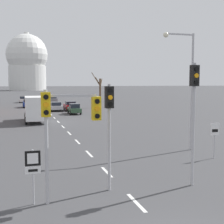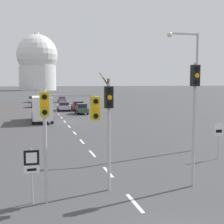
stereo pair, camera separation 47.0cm
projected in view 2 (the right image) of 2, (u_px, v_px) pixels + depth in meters
name	position (u px, v px, depth m)	size (l,w,h in m)	color
lane_stripe_0	(135.00, 203.00, 12.52)	(0.16, 2.00, 0.01)	silver
lane_stripe_1	(108.00, 172.00, 16.86)	(0.16, 2.00, 0.01)	silver
lane_stripe_2	(92.00, 154.00, 21.20)	(0.16, 2.00, 0.01)	silver
lane_stripe_3	(82.00, 142.00, 25.53)	(0.16, 2.00, 0.01)	silver
lane_stripe_4	(75.00, 133.00, 29.87)	(0.16, 2.00, 0.01)	silver
lane_stripe_5	(69.00, 127.00, 34.21)	(0.16, 2.00, 0.01)	silver
lane_stripe_6	(65.00, 122.00, 38.55)	(0.16, 2.00, 0.01)	silver
lane_stripe_7	(61.00, 118.00, 42.88)	(0.16, 2.00, 0.01)	silver
lane_stripe_8	(59.00, 114.00, 47.22)	(0.16, 2.00, 0.01)	silver
lane_stripe_9	(56.00, 112.00, 51.56)	(0.16, 2.00, 0.01)	silver
traffic_signal_near_left	(63.00, 117.00, 12.40)	(2.38, 0.34, 4.56)	#B2B2B7
traffic_signal_near_right	(195.00, 102.00, 14.19)	(0.36, 0.34, 5.72)	#B2B2B7
traffic_signal_centre_tall	(109.00, 117.00, 13.71)	(0.36, 0.34, 4.77)	#B2B2B7
route_sign_post	(32.00, 167.00, 12.33)	(0.60, 0.08, 2.22)	#B2B2B7
speed_limit_sign	(219.00, 135.00, 19.56)	(0.60, 0.08, 2.31)	#B2B2B7
street_lamp_right	(191.00, 79.00, 21.68)	(2.36, 0.36, 8.23)	#B2B2B7
sedan_near_left	(82.00, 109.00, 47.81)	(1.70, 3.92, 1.62)	#2D4C33
sedan_near_right	(62.00, 99.00, 75.95)	(1.78, 3.95, 1.58)	slate
sedan_mid_centre	(63.00, 106.00, 53.15)	(1.96, 4.09, 1.52)	#B7B7BC
sedan_far_left	(36.00, 103.00, 60.97)	(1.93, 4.04, 1.63)	navy
sedan_far_right	(32.00, 99.00, 75.52)	(1.87, 3.83, 1.49)	silver
sedan_distant_centre	(78.00, 106.00, 53.64)	(1.92, 4.20, 1.63)	maroon
delivery_truck	(42.00, 108.00, 38.35)	(2.44, 7.20, 3.14)	#333842
bare_tree_right_near	(108.00, 92.00, 59.48)	(2.37, 1.33, 6.74)	brown
capitol_dome	(37.00, 62.00, 190.02)	(24.65, 24.65, 34.82)	silver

